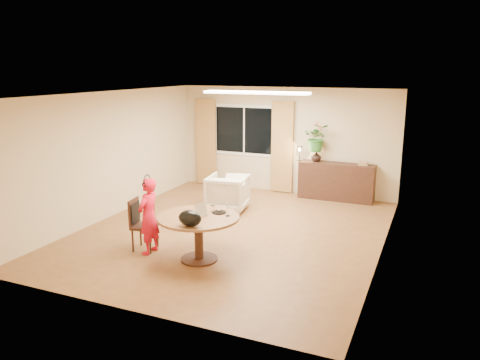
{
  "coord_description": "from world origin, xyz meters",
  "views": [
    {
      "loc": [
        3.45,
        -7.73,
        3.06
      ],
      "look_at": [
        0.24,
        -0.2,
        1.09
      ],
      "focal_mm": 35.0,
      "sensor_mm": 36.0,
      "label": 1
    }
  ],
  "objects_px": {
    "dining_table": "(199,226)",
    "sideboard": "(336,182)",
    "child": "(149,216)",
    "dining_chair": "(145,225)",
    "armchair": "(228,193)"
  },
  "relations": [
    {
      "from": "dining_chair",
      "to": "child",
      "type": "height_order",
      "value": "child"
    },
    {
      "from": "dining_table",
      "to": "armchair",
      "type": "bearing_deg",
      "value": 104.85
    },
    {
      "from": "dining_chair",
      "to": "child",
      "type": "xyz_separation_m",
      "value": [
        0.16,
        -0.09,
        0.2
      ]
    },
    {
      "from": "dining_table",
      "to": "child",
      "type": "bearing_deg",
      "value": -176.54
    },
    {
      "from": "child",
      "to": "dining_chair",
      "type": "bearing_deg",
      "value": -121.5
    },
    {
      "from": "sideboard",
      "to": "dining_chair",
      "type": "bearing_deg",
      "value": -118.16
    },
    {
      "from": "dining_chair",
      "to": "armchair",
      "type": "xyz_separation_m",
      "value": [
        0.35,
        2.66,
        -0.06
      ]
    },
    {
      "from": "dining_table",
      "to": "sideboard",
      "type": "xyz_separation_m",
      "value": [
        1.3,
        4.45,
        -0.15
      ]
    },
    {
      "from": "armchair",
      "to": "sideboard",
      "type": "relative_size",
      "value": 0.49
    },
    {
      "from": "child",
      "to": "dining_table",
      "type": "bearing_deg",
      "value": 93.1
    },
    {
      "from": "dining_table",
      "to": "child",
      "type": "relative_size",
      "value": 1.01
    },
    {
      "from": "dining_table",
      "to": "child",
      "type": "height_order",
      "value": "child"
    },
    {
      "from": "dining_chair",
      "to": "armchair",
      "type": "bearing_deg",
      "value": 72.23
    },
    {
      "from": "sideboard",
      "to": "child",
      "type": "bearing_deg",
      "value": -116.08
    },
    {
      "from": "armchair",
      "to": "dining_table",
      "type": "bearing_deg",
      "value": 96.62
    }
  ]
}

